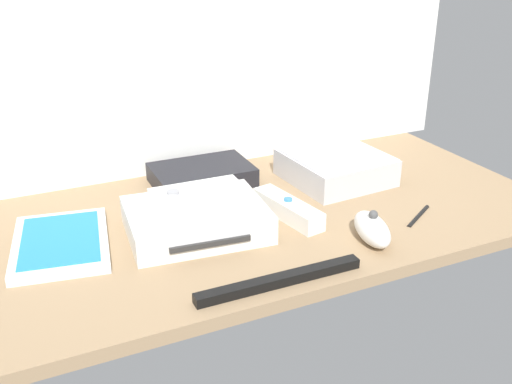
{
  "coord_description": "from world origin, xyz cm",
  "views": [
    {
      "loc": [
        -37.9,
        -80.78,
        43.7
      ],
      "look_at": [
        0.0,
        0.0,
        4.0
      ],
      "focal_mm": 41.91,
      "sensor_mm": 36.0,
      "label": 1
    }
  ],
  "objects_px": {
    "remote_wand": "(288,209)",
    "remote_nunchuk": "(372,229)",
    "game_console": "(196,220)",
    "remote_classic_pad": "(199,196)",
    "game_case": "(61,243)",
    "sensor_bar": "(280,280)",
    "network_router": "(202,175)",
    "stylus_pen": "(418,215)",
    "mini_computer": "(335,167)"
  },
  "relations": [
    {
      "from": "network_router",
      "to": "stylus_pen",
      "type": "height_order",
      "value": "network_router"
    },
    {
      "from": "game_case",
      "to": "remote_nunchuk",
      "type": "height_order",
      "value": "remote_nunchuk"
    },
    {
      "from": "mini_computer",
      "to": "stylus_pen",
      "type": "distance_m",
      "value": 0.2
    },
    {
      "from": "game_case",
      "to": "remote_wand",
      "type": "height_order",
      "value": "remote_wand"
    },
    {
      "from": "mini_computer",
      "to": "network_router",
      "type": "xyz_separation_m",
      "value": [
        -0.23,
        0.09,
        -0.01
      ]
    },
    {
      "from": "game_case",
      "to": "remote_wand",
      "type": "distance_m",
      "value": 0.36
    },
    {
      "from": "remote_classic_pad",
      "to": "remote_nunchuk",
      "type": "bearing_deg",
      "value": -33.41
    },
    {
      "from": "remote_wand",
      "to": "remote_classic_pad",
      "type": "relative_size",
      "value": 1.04
    },
    {
      "from": "game_case",
      "to": "network_router",
      "type": "relative_size",
      "value": 1.16
    },
    {
      "from": "remote_wand",
      "to": "sensor_bar",
      "type": "bearing_deg",
      "value": -130.57
    },
    {
      "from": "game_case",
      "to": "remote_nunchuk",
      "type": "xyz_separation_m",
      "value": [
        0.43,
        -0.18,
        0.01
      ]
    },
    {
      "from": "remote_classic_pad",
      "to": "sensor_bar",
      "type": "distance_m",
      "value": 0.21
    },
    {
      "from": "sensor_bar",
      "to": "mini_computer",
      "type": "bearing_deg",
      "value": 47.51
    },
    {
      "from": "mini_computer",
      "to": "stylus_pen",
      "type": "relative_size",
      "value": 2.01
    },
    {
      "from": "game_console",
      "to": "sensor_bar",
      "type": "bearing_deg",
      "value": -69.72
    },
    {
      "from": "network_router",
      "to": "remote_nunchuk",
      "type": "xyz_separation_m",
      "value": [
        0.15,
        -0.32,
        0.0
      ]
    },
    {
      "from": "mini_computer",
      "to": "network_router",
      "type": "height_order",
      "value": "mini_computer"
    },
    {
      "from": "network_router",
      "to": "sensor_bar",
      "type": "xyz_separation_m",
      "value": [
        -0.03,
        -0.37,
        -0.01
      ]
    },
    {
      "from": "game_console",
      "to": "remote_classic_pad",
      "type": "relative_size",
      "value": 1.54
    },
    {
      "from": "sensor_bar",
      "to": "stylus_pen",
      "type": "bearing_deg",
      "value": 16.39
    },
    {
      "from": "remote_wand",
      "to": "remote_nunchuk",
      "type": "relative_size",
      "value": 1.41
    },
    {
      "from": "remote_nunchuk",
      "to": "mini_computer",
      "type": "bearing_deg",
      "value": 84.81
    },
    {
      "from": "remote_nunchuk",
      "to": "sensor_bar",
      "type": "relative_size",
      "value": 0.45
    },
    {
      "from": "game_case",
      "to": "remote_nunchuk",
      "type": "distance_m",
      "value": 0.47
    },
    {
      "from": "remote_nunchuk",
      "to": "sensor_bar",
      "type": "distance_m",
      "value": 0.19
    },
    {
      "from": "remote_classic_pad",
      "to": "stylus_pen",
      "type": "distance_m",
      "value": 0.36
    },
    {
      "from": "stylus_pen",
      "to": "remote_classic_pad",
      "type": "bearing_deg",
      "value": 160.95
    },
    {
      "from": "game_console",
      "to": "game_case",
      "type": "xyz_separation_m",
      "value": [
        -0.2,
        0.04,
        -0.01
      ]
    },
    {
      "from": "game_console",
      "to": "remote_wand",
      "type": "bearing_deg",
      "value": 0.81
    },
    {
      "from": "game_case",
      "to": "sensor_bar",
      "type": "xyz_separation_m",
      "value": [
        0.25,
        -0.23,
        -0.0
      ]
    },
    {
      "from": "game_console",
      "to": "game_case",
      "type": "distance_m",
      "value": 0.2
    },
    {
      "from": "mini_computer",
      "to": "game_case",
      "type": "xyz_separation_m",
      "value": [
        -0.51,
        -0.05,
        -0.02
      ]
    },
    {
      "from": "mini_computer",
      "to": "remote_wand",
      "type": "height_order",
      "value": "mini_computer"
    },
    {
      "from": "remote_classic_pad",
      "to": "game_case",
      "type": "bearing_deg",
      "value": 174.34
    },
    {
      "from": "remote_nunchuk",
      "to": "remote_classic_pad",
      "type": "height_order",
      "value": "remote_classic_pad"
    },
    {
      "from": "game_console",
      "to": "stylus_pen",
      "type": "bearing_deg",
      "value": -10.78
    },
    {
      "from": "sensor_bar",
      "to": "stylus_pen",
      "type": "height_order",
      "value": "sensor_bar"
    },
    {
      "from": "game_console",
      "to": "game_case",
      "type": "height_order",
      "value": "game_console"
    },
    {
      "from": "remote_nunchuk",
      "to": "stylus_pen",
      "type": "distance_m",
      "value": 0.13
    },
    {
      "from": "network_router",
      "to": "game_console",
      "type": "bearing_deg",
      "value": -112.04
    },
    {
      "from": "remote_classic_pad",
      "to": "sensor_bar",
      "type": "xyz_separation_m",
      "value": [
        0.04,
        -0.2,
        -0.05
      ]
    },
    {
      "from": "network_router",
      "to": "stylus_pen",
      "type": "relative_size",
      "value": 2.02
    },
    {
      "from": "game_console",
      "to": "network_router",
      "type": "xyz_separation_m",
      "value": [
        0.08,
        0.18,
        -0.0
      ]
    },
    {
      "from": "game_console",
      "to": "network_router",
      "type": "bearing_deg",
      "value": 72.75
    },
    {
      "from": "mini_computer",
      "to": "remote_nunchuk",
      "type": "xyz_separation_m",
      "value": [
        -0.08,
        -0.23,
        -0.01
      ]
    },
    {
      "from": "stylus_pen",
      "to": "game_case",
      "type": "bearing_deg",
      "value": 165.42
    },
    {
      "from": "mini_computer",
      "to": "remote_wand",
      "type": "xyz_separation_m",
      "value": [
        -0.16,
        -0.1,
        -0.01
      ]
    },
    {
      "from": "remote_classic_pad",
      "to": "stylus_pen",
      "type": "xyz_separation_m",
      "value": [
        0.34,
        -0.12,
        -0.05
      ]
    },
    {
      "from": "stylus_pen",
      "to": "remote_wand",
      "type": "bearing_deg",
      "value": 155.35
    },
    {
      "from": "remote_wand",
      "to": "stylus_pen",
      "type": "xyz_separation_m",
      "value": [
        0.2,
        -0.09,
        -0.01
      ]
    }
  ]
}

